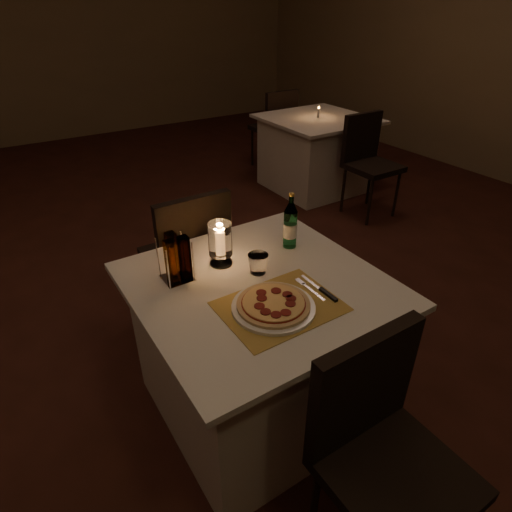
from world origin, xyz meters
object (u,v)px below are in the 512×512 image
chair_far (189,250)px  water_bottle (290,226)px  plate (273,307)px  tumbler (258,264)px  neighbor_table_right (315,153)px  chair_near (380,439)px  pizza (274,304)px  main_table (258,348)px  hurricane_candle (220,241)px

chair_far → water_bottle: (0.29, -0.53, 0.30)m
plate → water_bottle: size_ratio=1.19×
plate → water_bottle: water_bottle is taller
tumbler → chair_far: bearing=93.7°
neighbor_table_right → water_bottle: bearing=-132.8°
chair_near → plate: chair_near is taller
chair_far → pizza: chair_far is taller
main_table → hurricane_candle: size_ratio=5.02×
pizza → plate: bearing=111.9°
tumbler → neighbor_table_right: (2.04, 2.05, -0.41)m
plate → tumbler: size_ratio=3.65×
chair_far → pizza: (-0.05, -0.89, 0.22)m
hurricane_candle → pizza: bearing=-88.8°
main_table → chair_near: chair_near is taller
chair_near → water_bottle: water_bottle is taller
neighbor_table_right → chair_near: bearing=-126.4°
chair_far → water_bottle: size_ratio=3.34×
chair_near → tumbler: bearing=86.9°
main_table → neighbor_table_right: bearing=45.4°
tumbler → chair_near: bearing=-93.1°
water_bottle → neighbor_table_right: water_bottle is taller
main_table → water_bottle: water_bottle is taller
tumbler → water_bottle: water_bottle is taller
pizza → neighbor_table_right: (2.13, 2.29, -0.39)m
plate → pizza: (0.00, -0.00, 0.02)m
plate → hurricane_candle: hurricane_candle is taller
main_table → hurricane_candle: bearing=105.0°
chair_far → water_bottle: water_bottle is taller
pizza → tumbler: tumbler is taller
water_bottle → chair_far: bearing=118.7°
main_table → plate: 0.42m
chair_far → plate: 0.92m
pizza → hurricane_candle: bearing=91.2°
chair_near → neighbor_table_right: 3.52m
main_table → tumbler: tumbler is taller
chair_far → hurricane_candle: size_ratio=4.51×
chair_near → tumbler: 0.82m
water_bottle → tumbler: bearing=-156.1°
water_bottle → hurricane_candle: bearing=173.9°
main_table → water_bottle: bearing=31.6°
tumbler → neighbor_table_right: size_ratio=0.09×
main_table → neighbor_table_right: 2.97m
water_bottle → neighbor_table_right: (1.79, 1.93, -0.47)m
pizza → tumbler: bearing=69.8°
pizza → hurricane_candle: (-0.01, 0.40, 0.09)m
water_bottle → neighbor_table_right: bearing=47.2°
neighbor_table_right → chair_far: bearing=-146.1°
pizza → chair_far: bearing=86.8°
chair_far → hurricane_candle: (-0.06, -0.50, 0.31)m
plate → neighbor_table_right: bearing=47.1°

